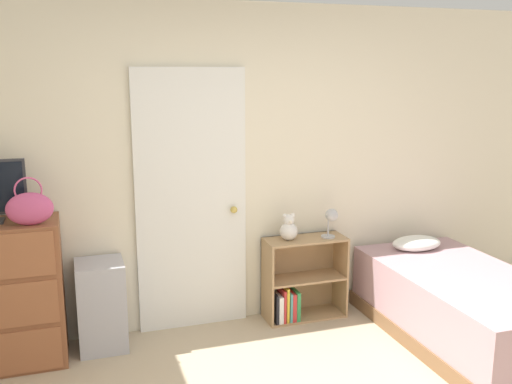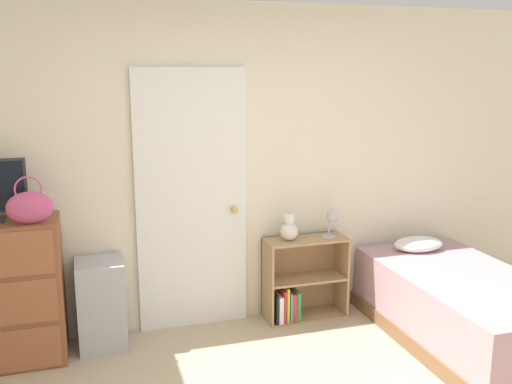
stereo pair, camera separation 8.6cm
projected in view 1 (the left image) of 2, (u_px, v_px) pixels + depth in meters
wall_back at (226, 168)px, 4.53m from camera, size 10.00×0.06×2.55m
door_closed at (192, 202)px, 4.45m from camera, size 0.87×0.09×2.06m
dresser at (1, 295)px, 3.93m from camera, size 0.82×0.44×1.03m
handbag at (30, 208)px, 3.75m from camera, size 0.30×0.11×0.33m
storage_bin at (101, 305)px, 4.21m from camera, size 0.35×0.35×0.67m
bookshelf at (298, 285)px, 4.75m from camera, size 0.68×0.28×0.69m
teddy_bear at (289, 229)px, 4.61m from camera, size 0.15×0.15×0.22m
desk_lamp at (331, 218)px, 4.66m from camera, size 0.13×0.13×0.24m
bed at (462, 306)px, 4.36m from camera, size 0.98×1.81×0.64m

